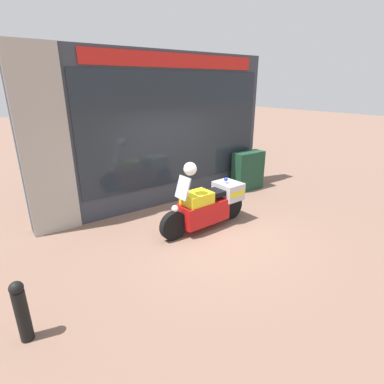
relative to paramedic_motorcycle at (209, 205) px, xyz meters
The scene contains 7 objects.
ground_plane 0.54m from the paramedic_motorcycle, 136.26° to the right, with size 60.00×60.00×0.00m, color #7A5B4C.
shop_building 2.41m from the paramedic_motorcycle, 105.46° to the left, with size 6.35×0.55×3.76m.
window_display 1.97m from the paramedic_motorcycle, 80.88° to the left, with size 4.94×0.30×2.01m.
paramedic_motorcycle is the anchor object (origin of this frame).
utility_cabinet 2.86m from the paramedic_motorcycle, 27.50° to the left, with size 0.98×0.41×1.14m, color #193D28.
white_helmet 1.04m from the paramedic_motorcycle, behind, with size 0.27×0.27×0.27m, color white.
street_bollard 3.99m from the paramedic_motorcycle, 162.82° to the right, with size 0.16×0.16×0.84m.
Camera 1 is at (-3.72, -4.65, 3.00)m, focal length 28.00 mm.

